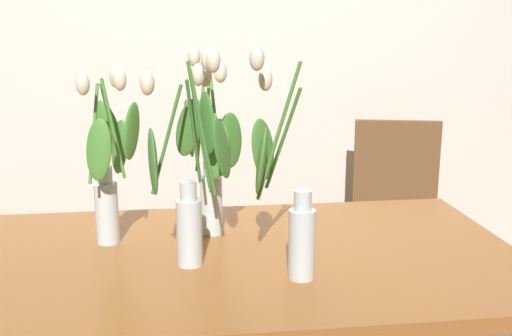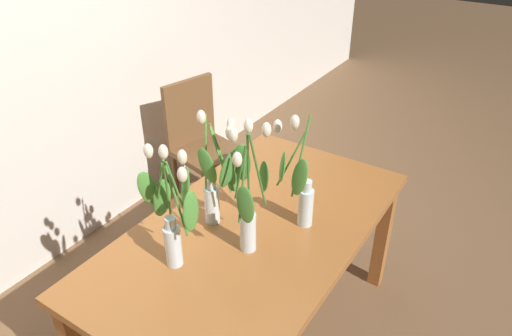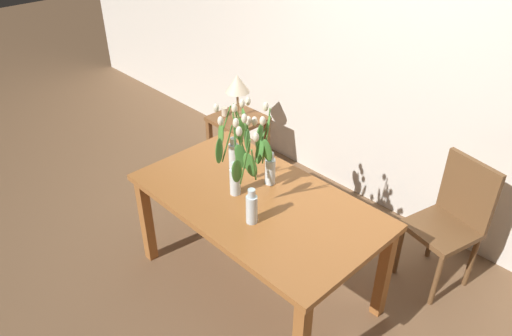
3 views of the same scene
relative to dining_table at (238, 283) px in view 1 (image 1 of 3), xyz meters
name	(u,v)px [view 1 (image 1 of 3)]	position (x,y,z in m)	size (l,w,h in m)	color
room_wall_rear	(209,28)	(0.00, 1.46, 0.70)	(9.00, 0.10, 2.70)	silver
dining_table	(238,283)	(0.00, 0.00, 0.00)	(1.60, 0.90, 0.74)	#A3602D
tulip_vase_0	(289,208)	(0.11, -0.17, 0.27)	(0.17, 0.19, 0.58)	silver
tulip_vase_1	(191,178)	(-0.13, -0.05, 0.33)	(0.24, 0.22, 0.57)	silver
tulip_vase_2	(110,169)	(-0.36, 0.14, 0.31)	(0.17, 0.25, 0.51)	silver
tulip_vase_3	(211,171)	(-0.06, 0.15, 0.30)	(0.18, 0.18, 0.57)	silver
dining_chair	(396,210)	(0.84, 0.99, -0.12)	(0.48, 0.48, 0.93)	brown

